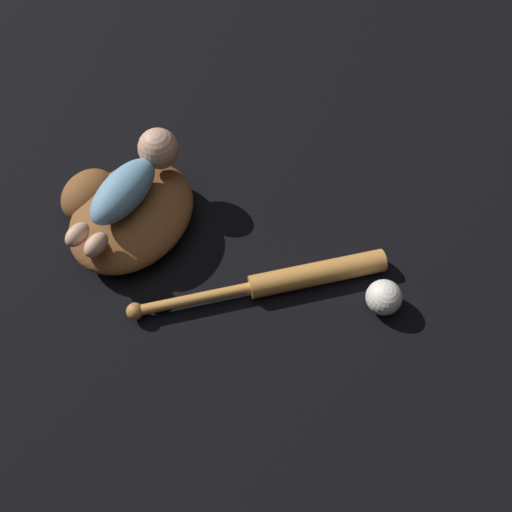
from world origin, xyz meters
TOP-DOWN VIEW (x-y plane):
  - ground_plane at (0.00, 0.00)m, footprint 6.00×6.00m
  - baseball_glove at (-0.02, -0.03)m, footprint 0.39×0.37m
  - baby_figure at (0.00, -0.06)m, footprint 0.35×0.17m
  - baseball_bat at (-0.09, -0.45)m, footprint 0.30×0.54m
  - baseball at (-0.09, -0.65)m, footprint 0.08×0.08m

SIDE VIEW (x-z plane):
  - ground_plane at x=0.00m, z-range 0.00..0.00m
  - baseball_bat at x=-0.09m, z-range 0.00..0.05m
  - baseball at x=-0.09m, z-range 0.00..0.08m
  - baseball_glove at x=-0.02m, z-range 0.00..0.11m
  - baby_figure at x=0.00m, z-range 0.10..0.19m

